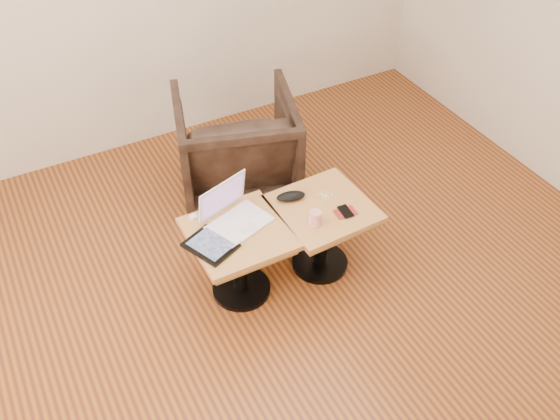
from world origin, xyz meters
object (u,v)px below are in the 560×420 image
laptop (234,215)px  armchair (236,145)px  side_table_left (239,247)px  side_table_right (322,222)px  striped_cup (315,218)px

laptop → armchair: 0.90m
side_table_left → laptop: (0.02, 0.08, 0.17)m
side_table_left → armchair: (0.40, 0.89, 0.00)m
side_table_left → armchair: 0.97m
side_table_right → striped_cup: (-0.12, -0.11, 0.16)m
striped_cup → armchair: 1.04m
laptop → armchair: (0.38, 0.80, -0.17)m
side_table_right → side_table_left: bearing=173.3°
side_table_right → armchair: size_ratio=0.69×
side_table_right → striped_cup: striped_cup is taller
side_table_left → laptop: 0.19m
armchair → laptop: bearing=81.3°
side_table_left → side_table_right: same height
striped_cup → armchair: size_ratio=0.11×
armchair → side_table_left: bearing=82.6°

